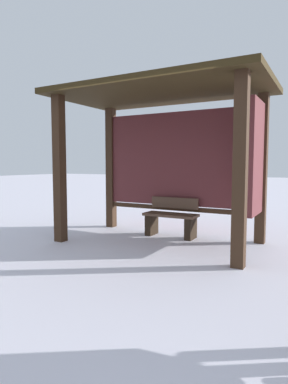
% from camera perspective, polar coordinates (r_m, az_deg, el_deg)
% --- Properties ---
extents(ground_plane, '(60.00, 60.00, 0.00)m').
position_cam_1_polar(ground_plane, '(5.77, 2.61, -8.52)').
color(ground_plane, white).
extents(bus_shelter, '(3.56, 2.05, 2.58)m').
position_cam_1_polar(bus_shelter, '(5.80, 4.80, 10.44)').
color(bus_shelter, '#382416').
rests_on(bus_shelter, ground).
extents(bench_left_inside, '(0.98, 0.39, 0.71)m').
position_cam_1_polar(bench_left_inside, '(6.14, 4.66, -4.71)').
color(bench_left_inside, brown).
rests_on(bench_left_inside, ground).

